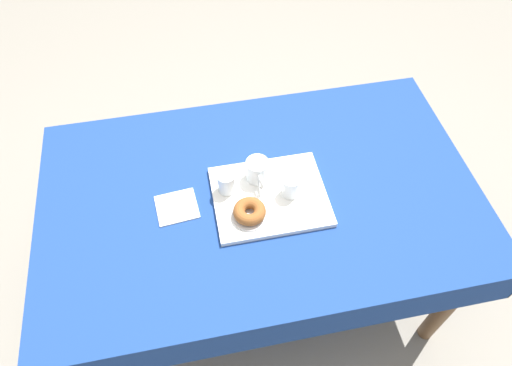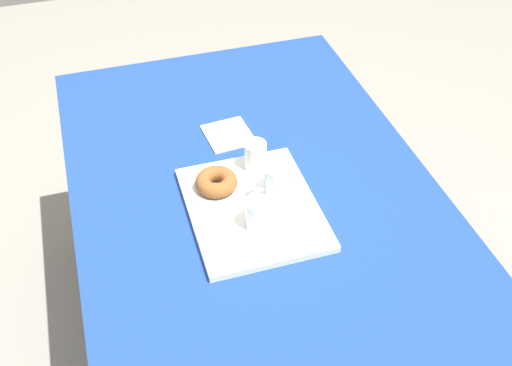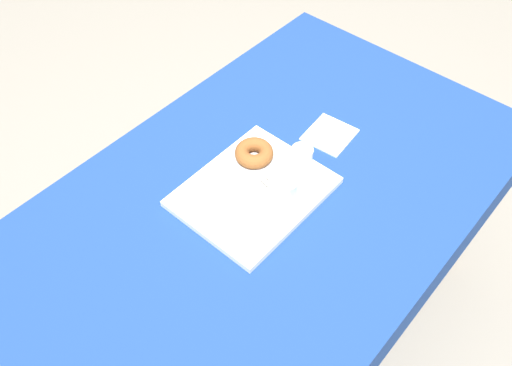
{
  "view_description": "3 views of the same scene",
  "coord_description": "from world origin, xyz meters",
  "px_view_note": "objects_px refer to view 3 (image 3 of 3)",
  "views": [
    {
      "loc": [
        0.2,
        0.93,
        2.05
      ],
      "look_at": [
        0.02,
        0.01,
        0.81
      ],
      "focal_mm": 32.03,
      "sensor_mm": 36.0,
      "label": 1
    },
    {
      "loc": [
        -1.1,
        0.35,
        1.85
      ],
      "look_at": [
        0.03,
        0.0,
        0.78
      ],
      "focal_mm": 43.03,
      "sensor_mm": 36.0,
      "label": 2
    },
    {
      "loc": [
        -0.74,
        -0.6,
        1.9
      ],
      "look_at": [
        -0.02,
        0.03,
        0.78
      ],
      "focal_mm": 38.19,
      "sensor_mm": 36.0,
      "label": 3
    }
  ],
  "objects_px": {
    "sugar_donut_left": "(254,153)",
    "water_glass_near": "(233,195)",
    "tea_mug_left": "(284,189)",
    "water_glass_far": "(301,161)",
    "donut_plate_left": "(254,159)",
    "dining_table": "(268,211)",
    "serving_tray": "(253,192)",
    "paper_napkin": "(330,135)"
  },
  "relations": [
    {
      "from": "sugar_donut_left",
      "to": "serving_tray",
      "type": "bearing_deg",
      "value": -139.71
    },
    {
      "from": "serving_tray",
      "to": "water_glass_near",
      "type": "xyz_separation_m",
      "value": [
        -0.07,
        0.01,
        0.05
      ]
    },
    {
      "from": "tea_mug_left",
      "to": "water_glass_far",
      "type": "xyz_separation_m",
      "value": [
        0.11,
        0.03,
        -0.0
      ]
    },
    {
      "from": "donut_plate_left",
      "to": "sugar_donut_left",
      "type": "relative_size",
      "value": 1.15
    },
    {
      "from": "serving_tray",
      "to": "donut_plate_left",
      "type": "height_order",
      "value": "donut_plate_left"
    },
    {
      "from": "serving_tray",
      "to": "sugar_donut_left",
      "type": "xyz_separation_m",
      "value": [
        0.09,
        0.07,
        0.04
      ]
    },
    {
      "from": "donut_plate_left",
      "to": "paper_napkin",
      "type": "relative_size",
      "value": 0.91
    },
    {
      "from": "dining_table",
      "to": "sugar_donut_left",
      "type": "relative_size",
      "value": 14.12
    },
    {
      "from": "tea_mug_left",
      "to": "water_glass_near",
      "type": "xyz_separation_m",
      "value": [
        -0.1,
        0.09,
        -0.0
      ]
    },
    {
      "from": "water_glass_near",
      "to": "dining_table",
      "type": "bearing_deg",
      "value": -21.14
    },
    {
      "from": "dining_table",
      "to": "sugar_donut_left",
      "type": "xyz_separation_m",
      "value": [
        0.06,
        0.1,
        0.13
      ]
    },
    {
      "from": "sugar_donut_left",
      "to": "paper_napkin",
      "type": "bearing_deg",
      "value": -21.65
    },
    {
      "from": "tea_mug_left",
      "to": "water_glass_near",
      "type": "relative_size",
      "value": 1.53
    },
    {
      "from": "sugar_donut_left",
      "to": "water_glass_near",
      "type": "bearing_deg",
      "value": -157.49
    },
    {
      "from": "water_glass_near",
      "to": "donut_plate_left",
      "type": "bearing_deg",
      "value": 22.51
    },
    {
      "from": "dining_table",
      "to": "tea_mug_left",
      "type": "xyz_separation_m",
      "value": [
        0.0,
        -0.05,
        0.14
      ]
    },
    {
      "from": "water_glass_far",
      "to": "serving_tray",
      "type": "bearing_deg",
      "value": 160.43
    },
    {
      "from": "water_glass_near",
      "to": "sugar_donut_left",
      "type": "distance_m",
      "value": 0.17
    },
    {
      "from": "donut_plate_left",
      "to": "sugar_donut_left",
      "type": "xyz_separation_m",
      "value": [
        0.0,
        0.0,
        0.02
      ]
    },
    {
      "from": "paper_napkin",
      "to": "donut_plate_left",
      "type": "bearing_deg",
      "value": 158.35
    },
    {
      "from": "dining_table",
      "to": "serving_tray",
      "type": "relative_size",
      "value": 3.96
    },
    {
      "from": "dining_table",
      "to": "paper_napkin",
      "type": "xyz_separation_m",
      "value": [
        0.3,
        0.01,
        0.08
      ]
    },
    {
      "from": "serving_tray",
      "to": "paper_napkin",
      "type": "height_order",
      "value": "serving_tray"
    },
    {
      "from": "tea_mug_left",
      "to": "sugar_donut_left",
      "type": "relative_size",
      "value": 1.11
    },
    {
      "from": "serving_tray",
      "to": "donut_plate_left",
      "type": "xyz_separation_m",
      "value": [
        0.09,
        0.07,
        0.01
      ]
    },
    {
      "from": "dining_table",
      "to": "serving_tray",
      "type": "xyz_separation_m",
      "value": [
        -0.03,
        0.03,
        0.09
      ]
    },
    {
      "from": "dining_table",
      "to": "donut_plate_left",
      "type": "xyz_separation_m",
      "value": [
        0.06,
        0.1,
        0.1
      ]
    },
    {
      "from": "serving_tray",
      "to": "water_glass_far",
      "type": "xyz_separation_m",
      "value": [
        0.14,
        -0.05,
        0.05
      ]
    },
    {
      "from": "serving_tray",
      "to": "paper_napkin",
      "type": "distance_m",
      "value": 0.32
    },
    {
      "from": "donut_plate_left",
      "to": "paper_napkin",
      "type": "height_order",
      "value": "donut_plate_left"
    },
    {
      "from": "water_glass_near",
      "to": "tea_mug_left",
      "type": "bearing_deg",
      "value": -41.22
    },
    {
      "from": "water_glass_near",
      "to": "sugar_donut_left",
      "type": "relative_size",
      "value": 0.73
    },
    {
      "from": "water_glass_far",
      "to": "tea_mug_left",
      "type": "bearing_deg",
      "value": -165.24
    },
    {
      "from": "water_glass_near",
      "to": "sugar_donut_left",
      "type": "xyz_separation_m",
      "value": [
        0.16,
        0.06,
        -0.01
      ]
    },
    {
      "from": "dining_table",
      "to": "water_glass_near",
      "type": "bearing_deg",
      "value": 158.86
    },
    {
      "from": "donut_plate_left",
      "to": "paper_napkin",
      "type": "xyz_separation_m",
      "value": [
        0.24,
        -0.09,
        -0.02
      ]
    },
    {
      "from": "dining_table",
      "to": "water_glass_far",
      "type": "bearing_deg",
      "value": -10.2
    },
    {
      "from": "donut_plate_left",
      "to": "serving_tray",
      "type": "bearing_deg",
      "value": -139.71
    },
    {
      "from": "water_glass_near",
      "to": "water_glass_far",
      "type": "height_order",
      "value": "same"
    },
    {
      "from": "water_glass_far",
      "to": "paper_napkin",
      "type": "height_order",
      "value": "water_glass_far"
    },
    {
      "from": "tea_mug_left",
      "to": "paper_napkin",
      "type": "relative_size",
      "value": 0.88
    },
    {
      "from": "water_glass_near",
      "to": "donut_plate_left",
      "type": "xyz_separation_m",
      "value": [
        0.16,
        0.06,
        -0.03
      ]
    }
  ]
}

